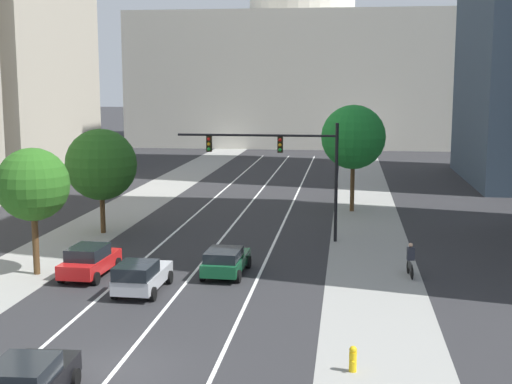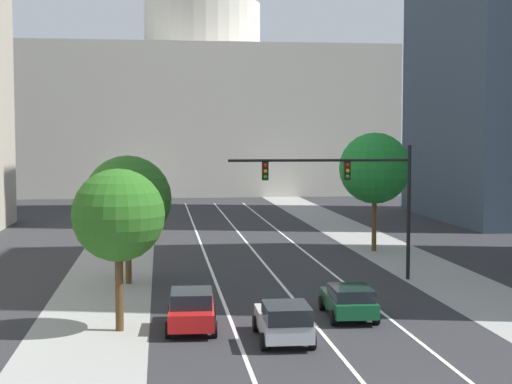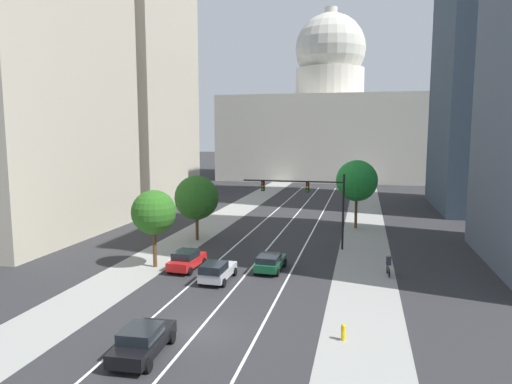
{
  "view_description": "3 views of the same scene",
  "coord_description": "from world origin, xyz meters",
  "px_view_note": "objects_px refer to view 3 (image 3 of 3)",
  "views": [
    {
      "loc": [
        7.66,
        -22.04,
        9.67
      ],
      "look_at": [
        2.46,
        17.98,
        3.37
      ],
      "focal_mm": 49.96,
      "sensor_mm": 36.0,
      "label": 1
    },
    {
      "loc": [
        -6.22,
        -19.55,
        7.63
      ],
      "look_at": [
        -0.52,
        26.54,
        4.36
      ],
      "focal_mm": 54.69,
      "sensor_mm": 36.0,
      "label": 2
    },
    {
      "loc": [
        8.76,
        -22.98,
        11.0
      ],
      "look_at": [
        -2.64,
        25.57,
        4.62
      ],
      "focal_mm": 32.31,
      "sensor_mm": 36.0,
      "label": 3
    }
  ],
  "objects_px": {
    "capitol_building": "(329,123)",
    "traffic_signal_mast": "(311,196)",
    "street_tree_mid_left": "(154,212)",
    "car_green": "(270,262)",
    "street_tree_near_right": "(357,181)",
    "car_silver": "(217,271)",
    "cyclist": "(388,265)",
    "car_black": "(143,341)",
    "car_red": "(187,260)",
    "fire_hydrant": "(343,332)",
    "street_tree_near_left": "(197,198)"
  },
  "relations": [
    {
      "from": "cyclist",
      "to": "street_tree_near_left",
      "type": "xyz_separation_m",
      "value": [
        -18.73,
        8.04,
        3.57
      ]
    },
    {
      "from": "cyclist",
      "to": "street_tree_near_right",
      "type": "bearing_deg",
      "value": 3.55
    },
    {
      "from": "traffic_signal_mast",
      "to": "street_tree_mid_left",
      "type": "bearing_deg",
      "value": -141.29
    },
    {
      "from": "car_red",
      "to": "traffic_signal_mast",
      "type": "bearing_deg",
      "value": -40.42
    },
    {
      "from": "street_tree_mid_left",
      "to": "traffic_signal_mast",
      "type": "bearing_deg",
      "value": 38.71
    },
    {
      "from": "car_green",
      "to": "fire_hydrant",
      "type": "height_order",
      "value": "car_green"
    },
    {
      "from": "traffic_signal_mast",
      "to": "car_black",
      "type": "bearing_deg",
      "value": -103.21
    },
    {
      "from": "car_silver",
      "to": "cyclist",
      "type": "height_order",
      "value": "cyclist"
    },
    {
      "from": "capitol_building",
      "to": "traffic_signal_mast",
      "type": "relative_size",
      "value": 5.08
    },
    {
      "from": "capitol_building",
      "to": "car_green",
      "type": "height_order",
      "value": "capitol_building"
    },
    {
      "from": "car_red",
      "to": "street_tree_mid_left",
      "type": "height_order",
      "value": "street_tree_mid_left"
    },
    {
      "from": "traffic_signal_mast",
      "to": "street_tree_near_right",
      "type": "relative_size",
      "value": 1.23
    },
    {
      "from": "car_silver",
      "to": "car_green",
      "type": "distance_m",
      "value": 4.84
    },
    {
      "from": "car_red",
      "to": "street_tree_near_right",
      "type": "bearing_deg",
      "value": -30.43
    },
    {
      "from": "traffic_signal_mast",
      "to": "car_silver",
      "type": "bearing_deg",
      "value": -115.19
    },
    {
      "from": "car_black",
      "to": "street_tree_near_left",
      "type": "height_order",
      "value": "street_tree_near_left"
    },
    {
      "from": "car_silver",
      "to": "car_green",
      "type": "height_order",
      "value": "car_silver"
    },
    {
      "from": "car_green",
      "to": "street_tree_near_right",
      "type": "bearing_deg",
      "value": -16.48
    },
    {
      "from": "car_black",
      "to": "street_tree_mid_left",
      "type": "relative_size",
      "value": 0.71
    },
    {
      "from": "car_red",
      "to": "capitol_building",
      "type": "bearing_deg",
      "value": -0.74
    },
    {
      "from": "capitol_building",
      "to": "street_tree_near_right",
      "type": "relative_size",
      "value": 6.25
    },
    {
      "from": "car_red",
      "to": "car_green",
      "type": "height_order",
      "value": "car_red"
    },
    {
      "from": "capitol_building",
      "to": "car_black",
      "type": "height_order",
      "value": "capitol_building"
    },
    {
      "from": "fire_hydrant",
      "to": "traffic_signal_mast",
      "type": "bearing_deg",
      "value": 101.61
    },
    {
      "from": "car_green",
      "to": "street_tree_near_right",
      "type": "xyz_separation_m",
      "value": [
        6.36,
        18.8,
        4.81
      ]
    },
    {
      "from": "car_red",
      "to": "street_tree_near_right",
      "type": "distance_m",
      "value": 24.29
    },
    {
      "from": "street_tree_near_right",
      "to": "street_tree_mid_left",
      "type": "height_order",
      "value": "street_tree_near_right"
    },
    {
      "from": "cyclist",
      "to": "street_tree_near_left",
      "type": "distance_m",
      "value": 20.69
    },
    {
      "from": "cyclist",
      "to": "street_tree_mid_left",
      "type": "height_order",
      "value": "street_tree_mid_left"
    },
    {
      "from": "capitol_building",
      "to": "street_tree_near_right",
      "type": "distance_m",
      "value": 63.39
    },
    {
      "from": "fire_hydrant",
      "to": "street_tree_near_left",
      "type": "relative_size",
      "value": 0.14
    },
    {
      "from": "car_silver",
      "to": "traffic_signal_mast",
      "type": "bearing_deg",
      "value": -24.12
    },
    {
      "from": "fire_hydrant",
      "to": "street_tree_near_right",
      "type": "xyz_separation_m",
      "value": [
        0.07,
        30.13,
        5.1
      ]
    },
    {
      "from": "capitol_building",
      "to": "fire_hydrant",
      "type": "distance_m",
      "value": 93.76
    },
    {
      "from": "car_silver",
      "to": "car_black",
      "type": "bearing_deg",
      "value": -178.89
    },
    {
      "from": "car_black",
      "to": "traffic_signal_mast",
      "type": "xyz_separation_m",
      "value": [
        5.58,
        23.75,
        4.3
      ]
    },
    {
      "from": "capitol_building",
      "to": "traffic_signal_mast",
      "type": "xyz_separation_m",
      "value": [
        3.91,
        -72.8,
        -8.39
      ]
    },
    {
      "from": "fire_hydrant",
      "to": "cyclist",
      "type": "bearing_deg",
      "value": 76.73
    },
    {
      "from": "fire_hydrant",
      "to": "car_silver",
      "type": "bearing_deg",
      "value": 140.88
    },
    {
      "from": "car_black",
      "to": "car_green",
      "type": "height_order",
      "value": "car_black"
    },
    {
      "from": "car_green",
      "to": "street_tree_mid_left",
      "type": "relative_size",
      "value": 0.65
    },
    {
      "from": "capitol_building",
      "to": "cyclist",
      "type": "xyz_separation_m",
      "value": [
        10.85,
        -80.25,
        -12.62
      ]
    },
    {
      "from": "car_red",
      "to": "street_tree_near_right",
      "type": "xyz_separation_m",
      "value": [
        13.04,
        19.94,
        4.74
      ]
    },
    {
      "from": "car_silver",
      "to": "street_tree_mid_left",
      "type": "distance_m",
      "value": 7.63
    },
    {
      "from": "capitol_building",
      "to": "cyclist",
      "type": "height_order",
      "value": "capitol_building"
    },
    {
      "from": "car_silver",
      "to": "cyclist",
      "type": "xyz_separation_m",
      "value": [
        12.52,
        4.42,
        0.04
      ]
    },
    {
      "from": "fire_hydrant",
      "to": "street_tree_near_left",
      "type": "height_order",
      "value": "street_tree_near_left"
    },
    {
      "from": "capitol_building",
      "to": "car_red",
      "type": "bearing_deg",
      "value": -93.49
    },
    {
      "from": "car_red",
      "to": "street_tree_near_left",
      "type": "height_order",
      "value": "street_tree_near_left"
    },
    {
      "from": "car_red",
      "to": "car_black",
      "type": "distance_m",
      "value": 14.63
    }
  ]
}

